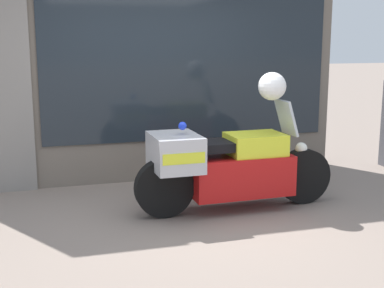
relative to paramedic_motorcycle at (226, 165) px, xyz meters
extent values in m
plane|color=gray|center=(-0.49, -0.29, -0.52)|extent=(60.00, 60.00, 0.00)
cube|color=#6B6056|center=(-0.49, 1.71, 1.41)|extent=(5.23, 0.40, 3.86)
cube|color=#1E262D|center=(0.02, 1.49, 1.46)|extent=(3.93, 0.02, 2.86)
cube|color=slate|center=(-0.02, 1.72, -0.25)|extent=(3.71, 0.30, 0.55)
cube|color=silver|center=(-0.02, 1.86, 0.62)|extent=(3.71, 0.02, 1.22)
cube|color=beige|center=(-0.02, 1.72, 1.22)|extent=(3.71, 0.30, 0.02)
cube|color=#C68E19|center=(-1.31, 1.72, 1.26)|extent=(0.18, 0.04, 0.06)
cube|color=#B7B2A8|center=(-0.45, 1.72, 1.26)|extent=(0.18, 0.04, 0.06)
cube|color=#195623|center=(0.41, 1.72, 1.26)|extent=(0.18, 0.04, 0.06)
cube|color=maroon|center=(1.26, 1.72, 1.26)|extent=(0.18, 0.04, 0.06)
cube|color=white|center=(-0.87, 1.65, 0.16)|extent=(0.19, 0.04, 0.27)
cube|color=#2866B7|center=(0.83, 1.65, 0.16)|extent=(0.19, 0.02, 0.27)
cylinder|color=black|center=(0.98, 0.02, -0.20)|extent=(0.65, 0.15, 0.65)
cylinder|color=black|center=(-0.71, -0.02, -0.20)|extent=(0.65, 0.15, 0.65)
cube|color=#B71414|center=(0.18, 0.00, -0.12)|extent=(1.16, 0.54, 0.45)
cube|color=yellow|center=(0.35, 0.01, 0.21)|extent=(0.63, 0.48, 0.27)
cube|color=black|center=(-0.08, 0.00, 0.23)|extent=(0.67, 0.40, 0.10)
cube|color=#B7B7BC|center=(-0.58, -0.01, 0.19)|extent=(0.51, 0.68, 0.38)
cube|color=yellow|center=(-0.58, -0.01, 0.19)|extent=(0.46, 0.69, 0.11)
cube|color=#B2BCC6|center=(0.73, 0.02, 0.51)|extent=(0.16, 0.37, 0.40)
sphere|color=white|center=(0.94, 0.02, 0.14)|extent=(0.14, 0.14, 0.14)
sphere|color=blue|center=(-0.50, -0.01, 0.47)|extent=(0.09, 0.09, 0.09)
sphere|color=white|center=(0.54, 0.01, 0.86)|extent=(0.31, 0.31, 0.31)
camera|label=1|loc=(-1.98, -5.43, 1.40)|focal=50.00mm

